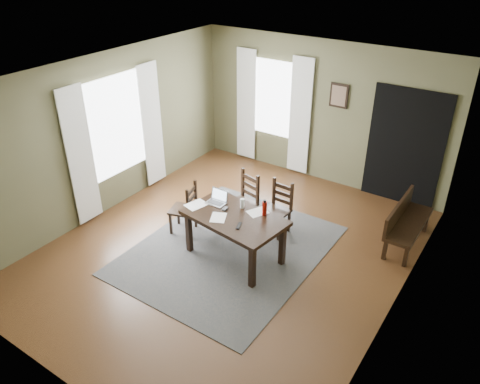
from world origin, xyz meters
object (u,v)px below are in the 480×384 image
Objects in this scene: bench at (405,220)px; water_bottle at (264,208)px; chair_back_left at (244,201)px; laptop at (218,199)px; chair_back_right at (278,209)px; chair_end at (185,209)px; dining_table at (235,221)px.

water_bottle reaches higher than bench.
chair_back_left reaches higher than laptop.
chair_back_left is 0.58m from chair_back_right.
chair_end is at bearing -174.76° from water_bottle.
laptop is at bearing -125.81° from chair_back_right.
water_bottle is (-1.64, -1.51, 0.42)m from bench.
water_bottle is (0.34, 0.27, 0.20)m from dining_table.
chair_back_right is at bearing 106.65° from chair_end.
chair_end is at bearing -179.59° from dining_table.
chair_end is 0.68× the size of bench.
chair_back_left is at bearing 122.43° from dining_table.
laptop is 1.18× the size of water_bottle.
chair_back_left is 0.98m from water_bottle.
dining_table is 0.48m from water_bottle.
chair_back_left reaches higher than chair_end.
chair_back_left is (0.69, 0.67, 0.04)m from chair_end.
chair_back_left reaches higher than dining_table.
chair_back_left is at bearing 142.67° from water_bottle.
chair_end is 0.92× the size of chair_back_left.
chair_back_left is 1.07× the size of chair_back_right.
chair_back_right is (0.18, 0.96, -0.21)m from dining_table.
chair_back_right is at bearing 102.75° from water_bottle.
water_bottle is at bearing 45.58° from dining_table.
chair_back_right is at bearing 86.87° from dining_table.
bench is (1.98, 1.77, -0.21)m from dining_table.
water_bottle is (1.40, 0.13, 0.42)m from chair_end.
chair_back_right is 1.06m from laptop.
dining_table is 1.78× the size of chair_end.
chair_end is 3.54× the size of water_bottle.
water_bottle reaches higher than chair_back_left.
laptop is at bearing -81.92° from chair_back_left.
dining_table is 5.34× the size of laptop.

